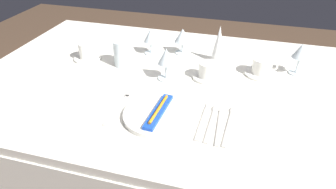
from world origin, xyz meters
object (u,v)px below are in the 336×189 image
object	(u,v)px
dinner_plate	(159,115)
dinner_knife	(203,122)
coffee_cup_left	(208,70)
wine_glass_right	(151,37)
toothbrush_package	(159,111)
drink_tumbler	(122,55)
fork_outer	(120,106)
wine_glass_left	(166,58)
spoon_tea	(230,121)
coffee_cup_right	(263,66)
wine_glass_far	(183,37)
napkin_folded	(219,44)
spoon_soup	(213,118)
wine_glass_centre	(301,53)
spoon_dessert	(220,120)
coffee_cup_far	(87,50)

from	to	relation	value
dinner_plate	dinner_knife	xyz separation A→B (m)	(0.15, 0.01, -0.01)
coffee_cup_left	wine_glass_right	xyz separation A→B (m)	(-0.31, 0.17, 0.05)
toothbrush_package	drink_tumbler	distance (m)	0.44
fork_outer	wine_glass_left	size ratio (longest dim) A/B	1.64
spoon_tea	coffee_cup_right	bearing A→B (deg)	75.90
spoon_tea	toothbrush_package	bearing A→B (deg)	-170.15
toothbrush_package	wine_glass_left	size ratio (longest dim) A/B	1.51
coffee_cup_left	wine_glass_far	bearing A→B (deg)	127.25
spoon_tea	fork_outer	bearing A→B (deg)	-177.51
coffee_cup_right	napkin_folded	bearing A→B (deg)	157.99
spoon_soup	wine_glass_left	world-z (taller)	wine_glass_left
dinner_plate	wine_glass_centre	distance (m)	0.68
coffee_cup_left	napkin_folded	bearing A→B (deg)	85.02
coffee_cup_left	napkin_folded	xyz separation A→B (m)	(0.02, 0.18, 0.04)
spoon_soup	coffee_cup_right	distance (m)	0.41
napkin_folded	wine_glass_left	bearing A→B (deg)	-129.16
wine_glass_left	napkin_folded	xyz separation A→B (m)	(0.18, 0.23, -0.01)
wine_glass_centre	fork_outer	bearing A→B (deg)	-145.54
spoon_dessert	napkin_folded	size ratio (longest dim) A/B	1.31
coffee_cup_right	wine_glass_far	bearing A→B (deg)	162.71
dinner_knife	napkin_folded	xyz separation A→B (m)	(-0.02, 0.49, 0.08)
toothbrush_package	drink_tumbler	size ratio (longest dim) A/B	1.81
dinner_plate	wine_glass_far	world-z (taller)	wine_glass_far
spoon_soup	dinner_plate	bearing A→B (deg)	-167.63
spoon_dessert	coffee_cup_far	world-z (taller)	coffee_cup_far
dinner_plate	spoon_soup	xyz separation A→B (m)	(0.18, 0.04, -0.01)
fork_outer	dinner_knife	xyz separation A→B (m)	(0.31, -0.01, 0.00)
wine_glass_centre	toothbrush_package	bearing A→B (deg)	-136.08
wine_glass_right	spoon_dessert	bearing A→B (deg)	-48.39
fork_outer	coffee_cup_left	size ratio (longest dim) A/B	2.33
dinner_knife	wine_glass_right	distance (m)	0.60
spoon_tea	wine_glass_centre	size ratio (longest dim) A/B	1.61
coffee_cup_left	wine_glass_right	world-z (taller)	wine_glass_right
wine_glass_far	drink_tumbler	xyz separation A→B (m)	(-0.23, -0.20, -0.04)
coffee_cup_left	wine_glass_right	distance (m)	0.36
drink_tumbler	napkin_folded	distance (m)	0.45
coffee_cup_far	napkin_folded	xyz separation A→B (m)	(0.60, 0.15, 0.04)
dinner_plate	wine_glass_left	xyz separation A→B (m)	(-0.05, 0.27, 0.09)
wine_glass_right	wine_glass_far	bearing A→B (deg)	16.89
toothbrush_package	coffee_cup_far	bearing A→B (deg)	143.01
coffee_cup_far	wine_glass_far	world-z (taller)	wine_glass_far
spoon_tea	wine_glass_right	size ratio (longest dim) A/B	1.78
coffee_cup_right	spoon_soup	bearing A→B (deg)	-112.31
wine_glass_far	napkin_folded	world-z (taller)	napkin_folded
wine_glass_far	coffee_cup_left	bearing A→B (deg)	-52.75
toothbrush_package	napkin_folded	bearing A→B (deg)	74.83
dinner_plate	napkin_folded	distance (m)	0.52
coffee_cup_far	dinner_knife	bearing A→B (deg)	-28.54
coffee_cup_far	wine_glass_far	xyz separation A→B (m)	(0.42, 0.19, 0.04)
dinner_plate	wine_glass_far	size ratio (longest dim) A/B	1.97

